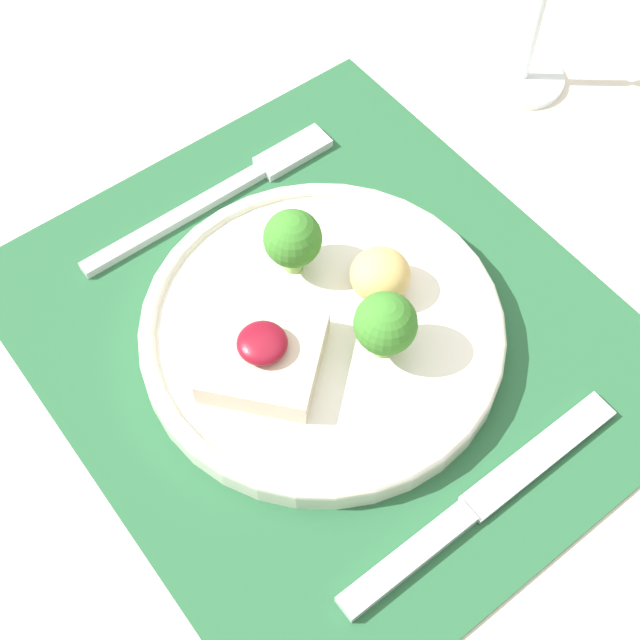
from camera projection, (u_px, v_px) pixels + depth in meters
The scene contains 6 objects.
ground_plane at pixel (324, 607), 1.24m from camera, with size 8.00×8.00×0.00m, color gray.
dining_table at pixel (328, 394), 0.70m from camera, with size 1.15×1.16×0.74m.
placemat at pixel (329, 335), 0.62m from camera, with size 0.42×0.37×0.00m, color #235633.
dinner_plate at pixel (320, 324), 0.60m from camera, with size 0.25×0.25×0.07m.
fork at pixel (228, 189), 0.68m from camera, with size 0.02×0.22×0.01m.
knife at pixel (464, 514), 0.55m from camera, with size 0.02×0.22×0.01m.
Camera 1 is at (0.25, -0.20, 1.27)m, focal length 50.00 mm.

